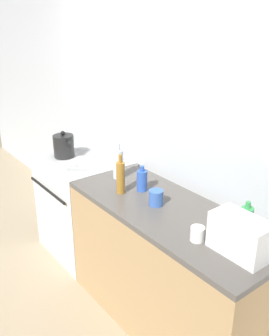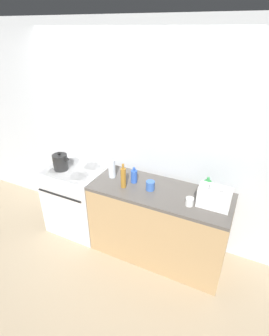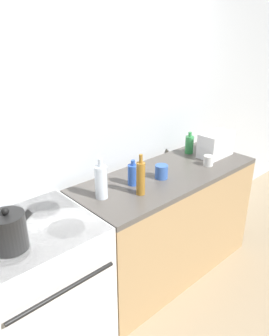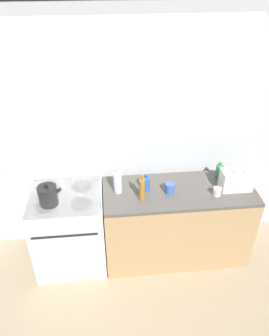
% 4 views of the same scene
% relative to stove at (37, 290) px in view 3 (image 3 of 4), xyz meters
% --- Properties ---
extents(ground_plane, '(12.00, 12.00, 0.00)m').
position_rel_stove_xyz_m(ground_plane, '(0.60, -0.33, -0.47)').
color(ground_plane, tan).
extents(wall_back, '(8.00, 0.05, 2.60)m').
position_rel_stove_xyz_m(wall_back, '(0.60, 0.38, 0.83)').
color(wall_back, silver).
rests_on(wall_back, ground_plane).
extents(stove, '(0.73, 0.69, 0.92)m').
position_rel_stove_xyz_m(stove, '(0.00, 0.00, 0.00)').
color(stove, silver).
rests_on(stove, ground_plane).
extents(counter_block, '(1.55, 0.62, 0.92)m').
position_rel_stove_xyz_m(counter_block, '(1.15, -0.02, -0.01)').
color(counter_block, tan).
rests_on(counter_block, ground_plane).
extents(kettle, '(0.23, 0.18, 0.24)m').
position_rel_stove_xyz_m(kettle, '(-0.14, -0.10, 0.55)').
color(kettle, black).
rests_on(kettle, stove).
extents(toaster, '(0.31, 0.17, 0.21)m').
position_rel_stove_xyz_m(toaster, '(1.72, -0.05, 0.55)').
color(toaster, white).
rests_on(toaster, counter_block).
extents(bottle_blue, '(0.07, 0.07, 0.19)m').
position_rel_stove_xyz_m(bottle_blue, '(0.81, 0.02, 0.52)').
color(bottle_blue, '#2D56B7').
rests_on(bottle_blue, counter_block).
extents(bottle_green, '(0.07, 0.07, 0.19)m').
position_rel_stove_xyz_m(bottle_green, '(1.61, 0.15, 0.53)').
color(bottle_green, '#338C47').
rests_on(bottle_green, counter_block).
extents(bottle_amber, '(0.06, 0.06, 0.29)m').
position_rel_stove_xyz_m(bottle_amber, '(0.75, -0.12, 0.57)').
color(bottle_amber, '#9E6B23').
rests_on(bottle_amber, counter_block).
extents(bottle_clear, '(0.08, 0.08, 0.28)m').
position_rel_stove_xyz_m(bottle_clear, '(0.53, 0.01, 0.56)').
color(bottle_clear, silver).
rests_on(bottle_clear, counter_block).
extents(cup_blue, '(0.10, 0.10, 0.10)m').
position_rel_stove_xyz_m(cup_blue, '(1.04, -0.05, 0.50)').
color(cup_blue, '#3860B2').
rests_on(cup_blue, counter_block).
extents(cup_white, '(0.08, 0.08, 0.08)m').
position_rel_stove_xyz_m(cup_white, '(1.50, -0.14, 0.49)').
color(cup_white, white).
rests_on(cup_white, counter_block).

